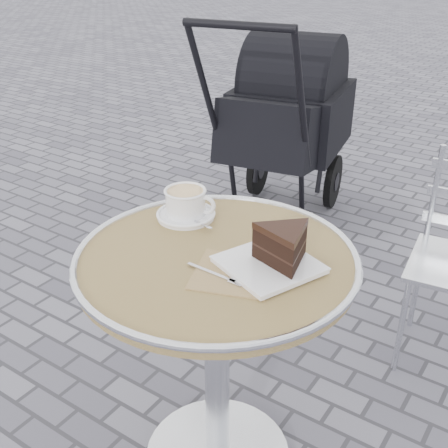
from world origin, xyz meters
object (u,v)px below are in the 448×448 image
Objects in this scene: cake_plate_set at (279,250)px; cafe_table at (217,310)px; cappuccino_set at (186,205)px; baby_stroller at (284,130)px.

cafe_table is at bearing -144.60° from cake_plate_set.
cappuccino_set is at bearing 146.03° from cafe_table.
baby_stroller is (-0.81, 1.54, -0.27)m from cake_plate_set.
cafe_table is 0.27m from cake_plate_set.
cafe_table is 0.63× the size of baby_stroller.
baby_stroller reaches higher than cake_plate_set.
cafe_table is at bearing -50.43° from cappuccino_set.
cappuccino_set is at bearing -83.09° from baby_stroller.
cappuccino_set is (-0.19, 0.13, 0.20)m from cafe_table.
cake_plate_set is 1.76m from baby_stroller.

